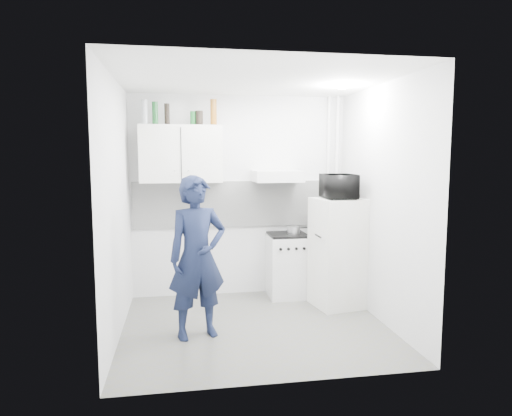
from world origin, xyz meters
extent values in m
plane|color=#59594E|center=(0.00, 0.00, 0.00)|extent=(2.80, 2.80, 0.00)
plane|color=white|center=(0.00, 0.00, 2.60)|extent=(2.80, 2.80, 0.00)
plane|color=silver|center=(0.00, 1.25, 1.30)|extent=(2.80, 0.00, 2.80)
plane|color=silver|center=(-1.40, 0.00, 1.30)|extent=(0.00, 2.60, 2.60)
plane|color=silver|center=(1.40, 0.00, 1.30)|extent=(0.00, 2.60, 2.60)
imported|color=#131A34|center=(-0.61, -0.16, 0.82)|extent=(0.68, 0.54, 1.64)
cube|color=silver|center=(0.59, 1.00, 0.40)|extent=(0.50, 0.50, 0.80)
cube|color=white|center=(1.10, 0.52, 0.66)|extent=(0.63, 0.63, 1.32)
cube|color=black|center=(0.59, 1.00, 0.81)|extent=(0.48, 0.48, 0.03)
cylinder|color=silver|center=(0.67, 0.98, 0.87)|extent=(0.16, 0.16, 0.09)
imported|color=black|center=(1.10, 0.52, 1.47)|extent=(0.54, 0.38, 0.29)
cylinder|color=#B2B7BC|center=(-1.17, 1.07, 2.35)|extent=(0.07, 0.07, 0.30)
cylinder|color=#144C1E|center=(-1.05, 1.07, 2.34)|extent=(0.07, 0.07, 0.28)
cylinder|color=black|center=(-0.91, 1.07, 2.33)|extent=(0.06, 0.06, 0.26)
cylinder|color=#144C1E|center=(-0.60, 1.07, 2.29)|extent=(0.07, 0.07, 0.17)
cylinder|color=black|center=(-0.52, 1.07, 2.29)|extent=(0.09, 0.09, 0.18)
cylinder|color=brown|center=(-0.34, 1.07, 2.36)|extent=(0.08, 0.08, 0.32)
cube|color=white|center=(-0.75, 1.07, 1.85)|extent=(1.00, 0.35, 0.70)
cube|color=silver|center=(0.45, 1.00, 1.57)|extent=(0.60, 0.50, 0.14)
cube|color=white|center=(0.00, 1.24, 1.20)|extent=(2.74, 0.03, 0.60)
cylinder|color=silver|center=(1.30, 1.17, 1.30)|extent=(0.05, 0.05, 2.60)
cylinder|color=silver|center=(1.18, 1.17, 1.30)|extent=(0.04, 0.04, 2.60)
cylinder|color=white|center=(1.00, 0.20, 2.57)|extent=(0.10, 0.10, 0.02)
camera|label=1|loc=(-0.78, -4.66, 1.82)|focal=32.00mm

